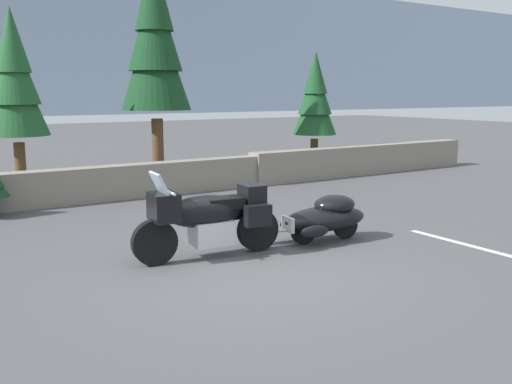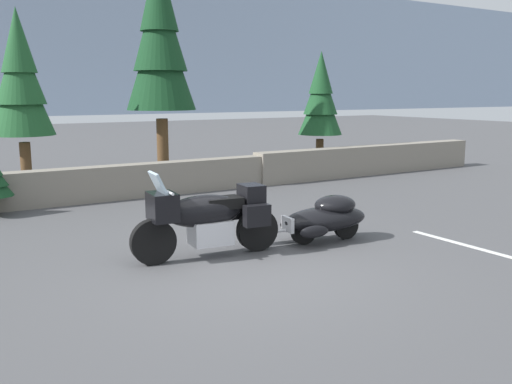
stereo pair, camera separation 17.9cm
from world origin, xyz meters
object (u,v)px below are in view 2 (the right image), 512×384
touring_motorcycle (207,217)px  pine_tree_tall (160,39)px  car_shaped_trailer (326,217)px  pine_tree_far_right (20,79)px  pine_tree_secondary (321,98)px

touring_motorcycle → pine_tree_tall: (2.14, 6.81, 3.17)m
car_shaped_trailer → pine_tree_far_right: (-3.37, 7.23, 2.33)m
car_shaped_trailer → pine_tree_tall: bearing=89.5°
car_shaped_trailer → pine_tree_secondary: 8.22m
pine_tree_secondary → pine_tree_far_right: pine_tree_far_right is taller
pine_tree_far_right → car_shaped_trailer: bearing=-65.0°
car_shaped_trailer → pine_tree_secondary: (4.85, 6.37, 1.87)m
touring_motorcycle → car_shaped_trailer: 2.10m
touring_motorcycle → pine_tree_tall: 7.81m
touring_motorcycle → car_shaped_trailer: touring_motorcycle is taller
car_shaped_trailer → pine_tree_far_right: pine_tree_far_right is taller
car_shaped_trailer → pine_tree_far_right: 8.31m
car_shaped_trailer → pine_tree_secondary: pine_tree_secondary is taller
touring_motorcycle → car_shaped_trailer: (2.08, -0.21, -0.21)m
pine_tree_tall → pine_tree_far_right: size_ratio=1.38×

